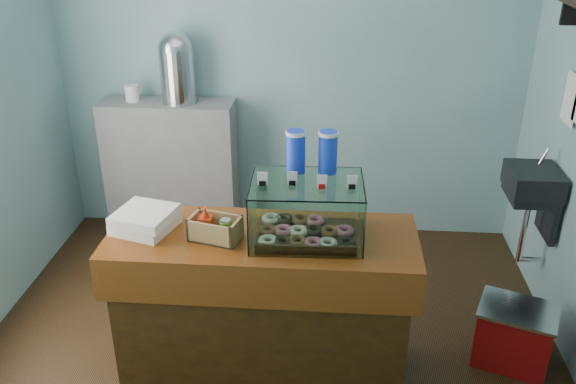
# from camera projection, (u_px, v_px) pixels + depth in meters

# --- Properties ---
(ground) EXTENTS (3.50, 3.50, 0.00)m
(ground) POSITION_uv_depth(u_px,v_px,m) (270.00, 342.00, 3.74)
(ground) COLOR black
(ground) RESTS_ON ground
(room_shell) EXTENTS (3.54, 3.04, 2.82)m
(room_shell) POSITION_uv_depth(u_px,v_px,m) (270.00, 68.00, 3.00)
(room_shell) COLOR #709BA3
(room_shell) RESTS_ON ground
(counter) EXTENTS (1.60, 0.60, 0.90)m
(counter) POSITION_uv_depth(u_px,v_px,m) (264.00, 306.00, 3.31)
(counter) COLOR #472A0D
(counter) RESTS_ON ground
(back_shelf) EXTENTS (1.00, 0.32, 1.10)m
(back_shelf) POSITION_uv_depth(u_px,v_px,m) (172.00, 170.00, 4.75)
(back_shelf) COLOR gray
(back_shelf) RESTS_ON ground
(display_case) EXTENTS (0.58, 0.43, 0.53)m
(display_case) POSITION_uv_depth(u_px,v_px,m) (307.00, 206.00, 3.06)
(display_case) COLOR #321F0F
(display_case) RESTS_ON counter
(condiment_crate) EXTENTS (0.28, 0.21, 0.17)m
(condiment_crate) POSITION_uv_depth(u_px,v_px,m) (214.00, 228.00, 3.07)
(condiment_crate) COLOR tan
(condiment_crate) RESTS_ON counter
(pastry_boxes) EXTENTS (0.35, 0.35, 0.11)m
(pastry_boxes) POSITION_uv_depth(u_px,v_px,m) (145.00, 220.00, 3.16)
(pastry_boxes) COLOR white
(pastry_boxes) RESTS_ON counter
(coffee_urn) EXTENTS (0.28, 0.28, 0.52)m
(coffee_urn) POSITION_uv_depth(u_px,v_px,m) (177.00, 66.00, 4.40)
(coffee_urn) COLOR silver
(coffee_urn) RESTS_ON back_shelf
(red_cooler) EXTENTS (0.51, 0.45, 0.37)m
(red_cooler) POSITION_uv_depth(u_px,v_px,m) (514.00, 335.00, 3.51)
(red_cooler) COLOR #AA0D0E
(red_cooler) RESTS_ON ground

